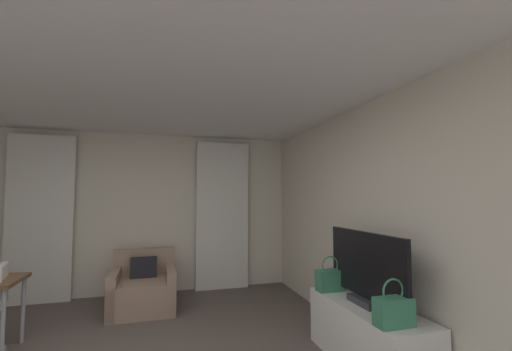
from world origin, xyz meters
The scene contains 10 objects.
wall_window centered at (0.00, 3.03, 1.30)m, with size 5.12×0.06×2.60m.
wall_right centered at (2.53, 0.00, 1.30)m, with size 0.06×6.12×2.60m.
ceiling centered at (0.00, 0.00, 2.63)m, with size 5.12×6.12×0.06m, color white.
curtain_left_panel centered at (-1.38, 2.90, 1.25)m, with size 0.90×0.06×2.50m.
curtain_right_panel centered at (1.38, 2.90, 1.25)m, with size 0.90×0.06×2.50m.
armchair centered at (0.13, 2.21, 0.27)m, with size 0.87×0.89×0.79m.
tv_console centered at (2.22, 0.01, 0.28)m, with size 0.51×1.35×0.56m.
tv_flatscreen centered at (2.22, 0.02, 0.88)m, with size 0.20×1.13×0.67m.
handbag_primary centered at (2.11, 0.50, 0.68)m, with size 0.30×0.14×0.37m.
handbag_secondary centered at (2.11, -0.49, 0.68)m, with size 0.30×0.14×0.37m.
Camera 1 is at (0.35, -2.68, 1.57)m, focal length 22.83 mm.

